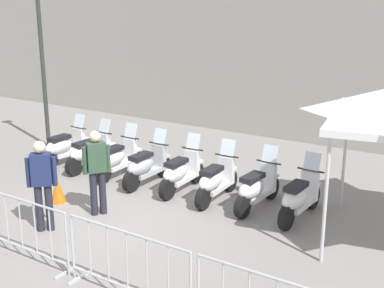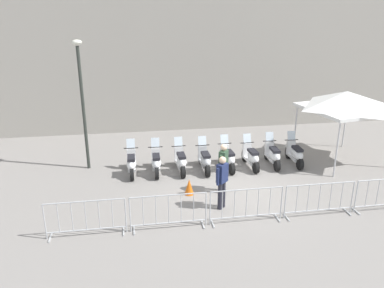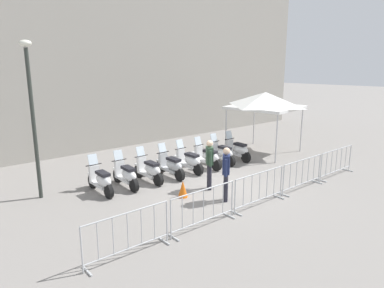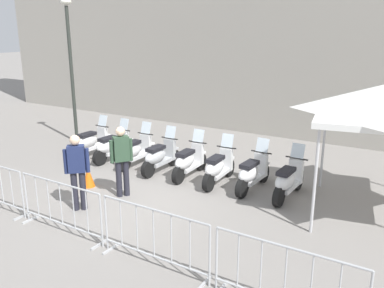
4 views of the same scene
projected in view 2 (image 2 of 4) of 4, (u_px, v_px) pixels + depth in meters
The scene contains 18 objects.
ground_plane at pixel (230, 194), 12.88m from camera, with size 120.00×120.00×0.00m, color gray.
motorcycle_0 at pixel (132, 163), 14.27m from camera, with size 0.67×1.72×1.24m.
motorcycle_1 at pixel (156, 162), 14.38m from camera, with size 0.70×1.71×1.24m.
motorcycle_2 at pixel (181, 161), 14.49m from camera, with size 0.64×1.72×1.24m.
motorcycle_3 at pixel (205, 160), 14.58m from camera, with size 0.66×1.72×1.24m.
motorcycle_4 at pixel (228, 158), 14.78m from camera, with size 0.62×1.72×1.24m.
motorcycle_5 at pixel (251, 157), 14.88m from camera, with size 0.61×1.72×1.24m.
motorcycle_6 at pixel (273, 155), 15.08m from camera, with size 0.70×1.71×1.24m.
motorcycle_7 at pixel (295, 154), 15.20m from camera, with size 0.70×1.71×1.24m.
barrier_segment_0 at pixel (86, 219), 10.30m from camera, with size 2.15×0.80×1.07m.
barrier_segment_1 at pixel (169, 212), 10.64m from camera, with size 2.15×0.80×1.07m.
barrier_segment_2 at pixel (246, 206), 10.99m from camera, with size 2.15×0.80×1.07m.
barrier_segment_3 at pixel (319, 200), 11.33m from camera, with size 2.15×0.80×1.07m.
street_lamp at pixel (82, 92), 14.01m from camera, with size 0.36×0.36×4.93m.
officer_near_row_end at pixel (223, 165), 12.70m from camera, with size 0.42×0.41×1.73m.
officer_mid_plaza at pixel (222, 179), 11.63m from camera, with size 0.48×0.38×1.73m.
canopy_tent at pixel (346, 101), 14.97m from camera, with size 2.92×2.92×2.91m.
traffic_cone at pixel (189, 187), 12.75m from camera, with size 0.32×0.32×0.55m, color orange.
Camera 2 is at (-5.12, -10.49, 5.84)m, focal length 35.37 mm.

